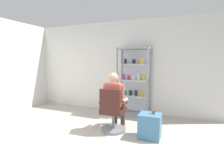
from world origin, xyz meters
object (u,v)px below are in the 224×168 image
at_px(seated_shopkeeper, 115,98).
at_px(storage_crate, 150,126).
at_px(display_cabinet_main, 134,81).
at_px(office_chair, 113,114).
at_px(tea_glass, 154,112).

distance_m(seated_shopkeeper, storage_crate, 0.96).
height_order(display_cabinet_main, seated_shopkeeper, display_cabinet_main).
relative_size(office_chair, storage_crate, 1.94).
bearing_deg(seated_shopkeeper, office_chair, -87.83).
bearing_deg(office_chair, storage_crate, -1.11).
bearing_deg(display_cabinet_main, seated_shopkeeper, -94.18).
bearing_deg(office_chair, tea_glass, 1.00).
relative_size(storage_crate, tea_glass, 6.05).
relative_size(seated_shopkeeper, tea_glass, 15.74).
distance_m(display_cabinet_main, tea_glass, 1.67).
height_order(office_chair, storage_crate, office_chair).
distance_m(seated_shopkeeper, tea_glass, 0.91).
bearing_deg(office_chair, display_cabinet_main, 86.55).
bearing_deg(seated_shopkeeper, display_cabinet_main, 85.82).
xyz_separation_m(seated_shopkeeper, tea_glass, (0.88, -0.15, -0.18)).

